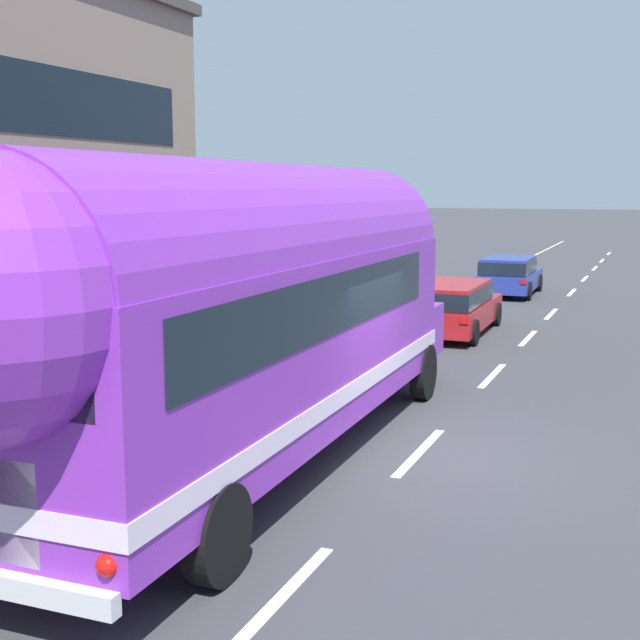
% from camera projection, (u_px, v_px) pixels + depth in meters
% --- Properties ---
extents(ground_plane, '(300.00, 300.00, 0.00)m').
position_uv_depth(ground_plane, '(418.00, 454.00, 12.23)').
color(ground_plane, '#38383D').
extents(lane_markings, '(3.94, 80.00, 0.01)m').
position_uv_depth(lane_markings, '(444.00, 321.00, 24.50)').
color(lane_markings, silver).
rests_on(lane_markings, ground).
extents(painted_bus, '(2.73, 12.34, 4.12)m').
position_uv_depth(painted_bus, '(243.00, 303.00, 10.99)').
color(painted_bus, purple).
rests_on(painted_bus, ground).
extents(car_lead, '(2.02, 4.73, 1.37)m').
position_uv_depth(car_lead, '(451.00, 304.00, 22.10)').
color(car_lead, '#A5191E').
rests_on(car_lead, ground).
extents(car_second, '(1.93, 4.27, 1.37)m').
position_uv_depth(car_second, '(509.00, 273.00, 30.19)').
color(car_second, navy).
rests_on(car_second, ground).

